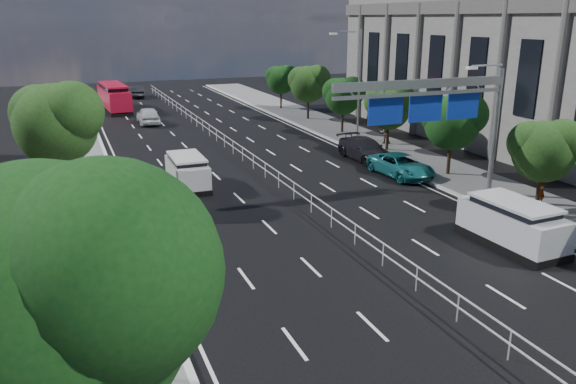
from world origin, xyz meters
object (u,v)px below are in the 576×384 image
white_minivan (187,172)px  pedestrian_b (385,132)px  parked_car_teal (401,165)px  near_car_dark (138,92)px  toilet_sign (108,288)px  pedestrian_a (541,190)px  silver_minivan (512,224)px  near_car_silver (148,115)px  overhead_gantry (439,102)px  parked_car_dark (365,149)px  red_bus (114,96)px

white_minivan → pedestrian_b: (17.31, 5.81, 0.06)m
parked_car_teal → near_car_dark: bearing=100.2°
toilet_sign → white_minivan: toilet_sign is taller
toilet_sign → pedestrian_a: (22.87, 7.49, -2.02)m
toilet_sign → silver_minivan: bearing=12.2°
near_car_dark → pedestrian_b: size_ratio=2.53×
white_minivan → near_car_silver: bearing=87.9°
overhead_gantry → parked_car_dark: overhead_gantry is taller
toilet_sign → white_minivan: size_ratio=0.96×
parked_car_teal → parked_car_dark: bearing=86.9°
near_car_silver → pedestrian_b: bearing=135.8°
near_car_dark → parked_car_teal: bearing=110.2°
toilet_sign → near_car_silver: (6.96, 40.85, -2.13)m
red_bus → near_car_dark: red_bus is taller
parked_car_dark → pedestrian_b: pedestrian_b is taller
near_car_silver → pedestrian_b: (16.28, -16.81, 0.21)m
white_minivan → overhead_gantry: bearing=-34.3°
parked_car_teal → pedestrian_b: size_ratio=2.92×
toilet_sign → near_car_dark: 61.31m
red_bus → near_car_silver: red_bus is taller
parked_car_teal → parked_car_dark: size_ratio=0.95×
toilet_sign → pedestrian_b: (23.24, 24.04, -1.93)m
near_car_silver → parked_car_teal: bearing=117.6°
red_bus → pedestrian_b: 32.49m
toilet_sign → parked_car_dark: bearing=46.5°
silver_minivan → near_car_dark: bearing=96.5°
toilet_sign → parked_car_teal: toilet_sign is taller
red_bus → silver_minivan: red_bus is taller
overhead_gantry → white_minivan: size_ratio=2.27×
toilet_sign → near_car_dark: (8.58, 60.67, -2.21)m
toilet_sign → silver_minivan: (17.45, 3.79, -1.92)m
pedestrian_b → parked_car_dark: bearing=69.9°
red_bus → silver_minivan: 48.65m
toilet_sign → pedestrian_a: bearing=18.1°
white_minivan → parked_car_dark: bearing=9.2°
silver_minivan → pedestrian_a: bearing=32.0°
near_car_dark → pedestrian_b: (14.66, -36.63, 0.29)m
red_bus → pedestrian_a: 46.91m
near_car_dark → pedestrian_b: bearing=118.7°
overhead_gantry → parked_car_teal: size_ratio=2.00×
pedestrian_b → silver_minivan: bearing=100.5°
silver_minivan → overhead_gantry: bearing=85.5°
toilet_sign → red_bus: (4.75, 50.75, -1.43)m
overhead_gantry → red_bus: overhead_gantry is taller
white_minivan → parked_car_teal: white_minivan is taller
toilet_sign → near_car_silver: bearing=80.3°
white_minivan → toilet_sign: bearing=-107.5°
pedestrian_a → pedestrian_b: pedestrian_b is taller
white_minivan → pedestrian_b: 18.26m
near_car_dark → pedestrian_a: 55.07m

